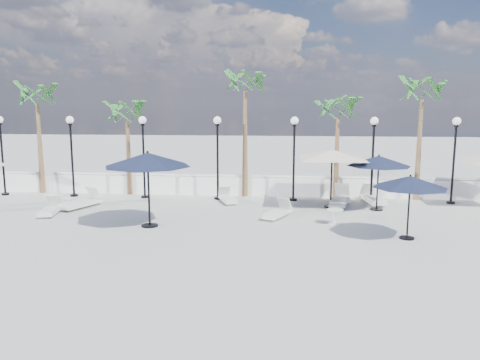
# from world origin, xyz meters

# --- Properties ---
(ground) EXTENTS (100.00, 100.00, 0.00)m
(ground) POSITION_xyz_m (0.00, 0.00, 0.00)
(ground) COLOR #A0A09B
(ground) RESTS_ON ground
(balustrade) EXTENTS (26.00, 0.30, 1.01)m
(balustrade) POSITION_xyz_m (0.00, 7.50, 0.47)
(balustrade) COLOR white
(balustrade) RESTS_ON ground
(lamppost_0) EXTENTS (0.36, 0.36, 3.84)m
(lamppost_0) POSITION_xyz_m (-10.50, 6.50, 2.49)
(lamppost_0) COLOR black
(lamppost_0) RESTS_ON ground
(lamppost_1) EXTENTS (0.36, 0.36, 3.84)m
(lamppost_1) POSITION_xyz_m (-7.00, 6.50, 2.49)
(lamppost_1) COLOR black
(lamppost_1) RESTS_ON ground
(lamppost_2) EXTENTS (0.36, 0.36, 3.84)m
(lamppost_2) POSITION_xyz_m (-3.50, 6.50, 2.49)
(lamppost_2) COLOR black
(lamppost_2) RESTS_ON ground
(lamppost_3) EXTENTS (0.36, 0.36, 3.84)m
(lamppost_3) POSITION_xyz_m (0.00, 6.50, 2.49)
(lamppost_3) COLOR black
(lamppost_3) RESTS_ON ground
(lamppost_4) EXTENTS (0.36, 0.36, 3.84)m
(lamppost_4) POSITION_xyz_m (3.50, 6.50, 2.49)
(lamppost_4) COLOR black
(lamppost_4) RESTS_ON ground
(lamppost_5) EXTENTS (0.36, 0.36, 3.84)m
(lamppost_5) POSITION_xyz_m (7.00, 6.50, 2.49)
(lamppost_5) COLOR black
(lamppost_5) RESTS_ON ground
(lamppost_6) EXTENTS (0.36, 0.36, 3.84)m
(lamppost_6) POSITION_xyz_m (10.50, 6.50, 2.49)
(lamppost_6) COLOR black
(lamppost_6) RESTS_ON ground
(palm_0) EXTENTS (2.60, 2.60, 5.50)m
(palm_0) POSITION_xyz_m (-9.00, 7.30, 4.53)
(palm_0) COLOR brown
(palm_0) RESTS_ON ground
(palm_1) EXTENTS (2.60, 2.60, 4.70)m
(palm_1) POSITION_xyz_m (-4.50, 7.30, 3.75)
(palm_1) COLOR brown
(palm_1) RESTS_ON ground
(palm_2) EXTENTS (2.60, 2.60, 6.10)m
(palm_2) POSITION_xyz_m (1.20, 7.30, 5.12)
(palm_2) COLOR brown
(palm_2) RESTS_ON ground
(palm_3) EXTENTS (2.60, 2.60, 4.90)m
(palm_3) POSITION_xyz_m (5.50, 7.30, 3.95)
(palm_3) COLOR brown
(palm_3) RESTS_ON ground
(palm_4) EXTENTS (2.60, 2.60, 5.70)m
(palm_4) POSITION_xyz_m (9.20, 7.30, 4.73)
(palm_4) COLOR brown
(palm_4) RESTS_ON ground
(lounger_1) EXTENTS (1.35, 2.10, 0.75)m
(lounger_1) POSITION_xyz_m (-5.58, 4.08, 0.25)
(lounger_1) COLOR beige
(lounger_1) RESTS_ON ground
(lounger_3) EXTENTS (0.89, 1.77, 0.63)m
(lounger_3) POSITION_xyz_m (-6.27, 2.79, 0.21)
(lounger_3) COLOR beige
(lounger_3) RESTS_ON ground
(lounger_4) EXTENTS (1.07, 1.70, 0.61)m
(lounger_4) POSITION_xyz_m (0.55, 5.80, 0.20)
(lounger_4) COLOR beige
(lounger_4) RESTS_ON ground
(lounger_5) EXTENTS (0.91, 2.07, 0.75)m
(lounger_5) POSITION_xyz_m (7.04, 6.22, 0.25)
(lounger_5) COLOR beige
(lounger_5) RESTS_ON ground
(lounger_6) EXTENTS (1.19, 1.76, 0.63)m
(lounger_6) POSITION_xyz_m (2.83, 3.17, 0.21)
(lounger_6) COLOR beige
(lounger_6) RESTS_ON ground
(lounger_7) EXTENTS (1.12, 2.15, 0.77)m
(lounger_7) POSITION_xyz_m (5.53, 5.70, 0.26)
(lounger_7) COLOR beige
(lounger_7) RESTS_ON ground
(side_table_1) EXTENTS (0.47, 0.47, 0.46)m
(side_table_1) POSITION_xyz_m (-6.04, 3.91, 0.28)
(side_table_1) COLOR beige
(side_table_1) RESTS_ON ground
(side_table_2) EXTENTS (0.59, 0.59, 0.57)m
(side_table_2) POSITION_xyz_m (4.97, 2.36, 0.34)
(side_table_2) COLOR beige
(side_table_2) RESTS_ON ground
(parasol_navy_left) EXTENTS (3.13, 3.13, 2.76)m
(parasol_navy_left) POSITION_xyz_m (-1.77, 1.39, 2.43)
(parasol_navy_left) COLOR black
(parasol_navy_left) RESTS_ON ground
(parasol_navy_mid) EXTENTS (2.40, 2.40, 2.15)m
(parasol_navy_mid) POSITION_xyz_m (7.15, 0.67, 1.89)
(parasol_navy_mid) COLOR black
(parasol_navy_mid) RESTS_ON ground
(parasol_navy_right) EXTENTS (2.62, 2.62, 2.35)m
(parasol_navy_right) POSITION_xyz_m (6.96, 4.89, 2.06)
(parasol_navy_right) COLOR black
(parasol_navy_right) RESTS_ON ground
(parasol_cream_sq_a) EXTENTS (5.43, 5.43, 2.66)m
(parasol_cream_sq_a) POSITION_xyz_m (5.09, 5.26, 2.47)
(parasol_cream_sq_a) COLOR black
(parasol_cream_sq_a) RESTS_ON ground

